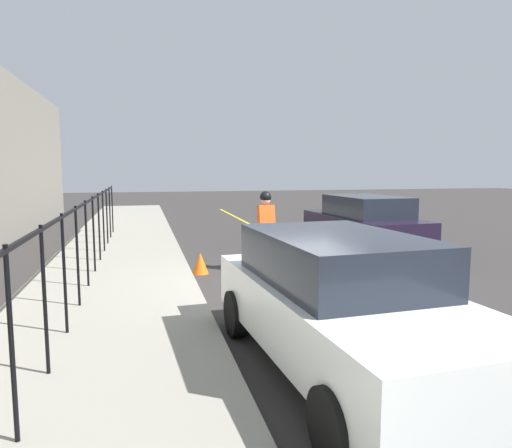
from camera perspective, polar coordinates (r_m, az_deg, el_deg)
name	(u,v)px	position (r m, az deg, el deg)	size (l,w,h in m)	color
ground_plane	(288,286)	(9.35, 3.99, -7.62)	(80.00, 80.00, 0.00)	#33302F
lane_line_centre	(362,282)	(9.95, 12.87, -6.89)	(36.00, 0.12, 0.01)	yellow
sidewalk	(110,293)	(8.94, -17.48, -8.11)	(40.00, 3.20, 0.15)	gray
iron_fence	(90,223)	(9.74, -19.71, 0.16)	(14.16, 0.04, 1.60)	black
cyclist_lead	(266,232)	(10.53, 1.22, -0.93)	(1.71, 0.37, 1.83)	black
patrol_sedan	(364,223)	(13.40, 13.07, 0.17)	(4.48, 2.08, 1.58)	black
parked_sedan_rear	(341,301)	(5.45, 10.36, -9.26)	(4.50, 2.15, 1.58)	white
traffic_cone_near	(200,263)	(10.45, -6.83, -4.79)	(0.36, 0.36, 0.47)	orange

